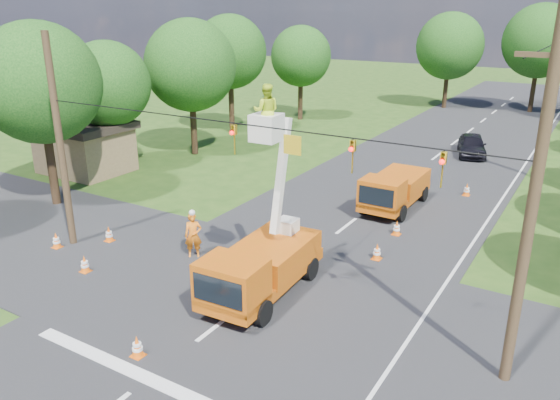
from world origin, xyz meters
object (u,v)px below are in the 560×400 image
Objects in this scene: tree_far_a at (450,46)px; tree_far_b at (540,41)px; traffic_cone_5 at (109,234)px; shed at (85,146)px; tree_left_d at (190,66)px; ground_worker at (193,235)px; tree_left_b at (40,83)px; traffic_cone_4 at (85,264)px; tree_left_e at (230,52)px; traffic_cone_3 at (397,228)px; tree_left_f at (301,56)px; second_truck at (394,189)px; distant_car at (472,145)px; traffic_cone_0 at (137,347)px; traffic_cone_2 at (377,252)px; traffic_cone_7 at (467,190)px; traffic_cone_6 at (56,240)px; pole_left at (60,144)px; bucket_truck at (261,254)px; tree_left_c at (107,84)px; pole_right_near at (532,208)px.

tree_far_b is at bearing 14.04° from tree_far_a.
shed is at bearing 144.08° from traffic_cone_5.
traffic_cone_5 is 0.08× the size of tree_left_d.
tree_left_b is at bearing 135.23° from ground_worker.
tree_left_e is (-10.01, 23.63, 6.13)m from traffic_cone_4.
traffic_cone_3 is 0.07× the size of tree_far_b.
second_truck is at bearing -49.46° from tree_left_f.
distant_car is 6.25× the size of traffic_cone_0.
traffic_cone_7 is at bearing 83.24° from traffic_cone_2.
traffic_cone_7 is at bearing 50.37° from traffic_cone_6.
traffic_cone_0 is 0.13× the size of shed.
traffic_cone_6 is 24.57m from tree_left_e.
tree_left_b reaches higher than pole_left.
second_truck reaches higher than traffic_cone_4.
traffic_cone_3 is 7.43m from traffic_cone_7.
traffic_cone_0 is at bearing -24.04° from traffic_cone_6.
traffic_cone_5 is 0.08× the size of tree_left_e.
traffic_cone_7 is at bearing 49.50° from pole_left.
bucket_truck is 15.59m from traffic_cone_7.
ground_worker is at bearing 160.58° from bucket_truck.
distant_car is at bearing 91.55° from traffic_cone_3.
pole_left is at bearing 75.57° from traffic_cone_6.
tree_far_a is at bearing 52.99° from tree_left_f.
tree_far_b is (12.68, 45.71, 6.45)m from traffic_cone_6.
shed is 0.68× the size of tree_left_c.
tree_left_b is at bearing -89.36° from tree_left_f.
tree_far_b reaches higher than pole_left.
bucket_truck reaches higher than distant_car.
traffic_cone_0 is 21.21m from tree_left_c.
traffic_cone_3 is 1.00× the size of traffic_cone_5.
second_truck is at bearing -110.17° from distant_car.
traffic_cone_6 is at bearing -177.77° from pole_right_near.
pole_right_near is 1.11× the size of pole_left.
traffic_cone_3 is at bearing -90.97° from tree_far_b.
tree_left_f is at bearing 127.84° from pole_right_near.
bucket_truck is 1.37× the size of second_truck.
bucket_truck is at bearing 6.72° from traffic_cone_6.
tree_left_e reaches higher than traffic_cone_4.
traffic_cone_3 is 0.13× the size of shed.
tree_far_b is at bearing 60.42° from shed.
second_truck is at bearing 48.52° from traffic_cone_5.
traffic_cone_4 is 20.17m from traffic_cone_7.
ground_worker is 6.16m from traffic_cone_6.
tree_far_b is at bearing 70.74° from distant_car.
pole_left is 43.27m from tree_far_a.
second_truck is 4.95m from traffic_cone_7.
bucket_truck reaches higher than traffic_cone_5.
pole_right_near is 1.82× the size of shed.
traffic_cone_3 is (3.39, 12.82, 0.00)m from traffic_cone_0.
tree_left_e reaches higher than tree_left_b.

